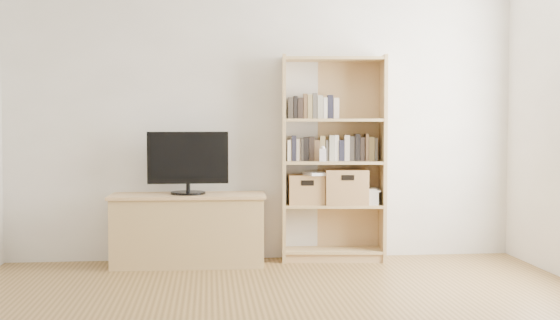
{
  "coord_description": "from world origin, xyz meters",
  "views": [
    {
      "loc": [
        -0.49,
        -3.71,
        1.21
      ],
      "look_at": [
        0.08,
        1.9,
        0.91
      ],
      "focal_mm": 45.0,
      "sensor_mm": 36.0,
      "label": 1
    }
  ],
  "objects": [
    {
      "name": "laptop",
      "position": [
        0.52,
        2.34,
        0.77
      ],
      "size": [
        0.38,
        0.3,
        0.03
      ],
      "primitive_type": "cube",
      "rotation": [
        0.0,
        0.0,
        0.24
      ],
      "color": "silver",
      "rests_on": "basket_left"
    },
    {
      "name": "books_row_mid",
      "position": [
        0.6,
        2.36,
        0.99
      ],
      "size": [
        0.84,
        0.28,
        0.22
      ],
      "primitive_type": "cube",
      "rotation": [
        0.0,
        0.0,
        -0.14
      ],
      "color": "silver",
      "rests_on": "bookshelf"
    },
    {
      "name": "books_row_upper",
      "position": [
        0.4,
        2.38,
        1.35
      ],
      "size": [
        0.42,
        0.19,
        0.21
      ],
      "primitive_type": "cube",
      "rotation": [
        0.0,
        0.0,
        -0.1
      ],
      "color": "silver",
      "rests_on": "bookshelf"
    },
    {
      "name": "television",
      "position": [
        -0.66,
        2.26,
        0.87
      ],
      "size": [
        0.68,
        0.06,
        0.53
      ],
      "primitive_type": "cube",
      "rotation": [
        0.0,
        0.0,
        0.01
      ],
      "color": "black",
      "rests_on": "tv_stand"
    },
    {
      "name": "baby_monitor",
      "position": [
        0.49,
        2.25,
        0.93
      ],
      "size": [
        0.06,
        0.05,
        0.11
      ],
      "primitive_type": "cube",
      "rotation": [
        0.0,
        0.0,
        -0.17
      ],
      "color": "white",
      "rests_on": "bookshelf"
    },
    {
      "name": "basket_right",
      "position": [
        0.71,
        2.33,
        0.65
      ],
      "size": [
        0.39,
        0.33,
        0.3
      ],
      "primitive_type": "cube",
      "rotation": [
        0.0,
        0.0,
        -0.09
      ],
      "color": "olive",
      "rests_on": "bookshelf"
    },
    {
      "name": "tv_stand",
      "position": [
        -0.66,
        2.26,
        0.29
      ],
      "size": [
        1.28,
        0.51,
        0.58
      ],
      "primitive_type": "cube",
      "rotation": [
        0.0,
        0.0,
        -0.03
      ],
      "color": "tan",
      "rests_on": "floor"
    },
    {
      "name": "back_wall",
      "position": [
        0.0,
        2.5,
        1.3
      ],
      "size": [
        4.5,
        0.02,
        2.6
      ],
      "primitive_type": "cube",
      "color": "beige",
      "rests_on": "floor"
    },
    {
      "name": "bookshelf",
      "position": [
        0.6,
        2.34,
        0.9
      ],
      "size": [
        0.92,
        0.4,
        1.79
      ],
      "primitive_type": "cube",
      "rotation": [
        0.0,
        0.0,
        -0.1
      ],
      "color": "tan",
      "rests_on": "floor"
    },
    {
      "name": "front_wall",
      "position": [
        0.0,
        -2.5,
        1.3
      ],
      "size": [
        4.5,
        0.02,
        2.6
      ],
      "primitive_type": "cube",
      "color": "beige",
      "rests_on": "floor"
    },
    {
      "name": "magazine_stack",
      "position": [
        0.91,
        2.31,
        0.56
      ],
      "size": [
        0.23,
        0.28,
        0.12
      ],
      "primitive_type": "cube",
      "rotation": [
        0.0,
        0.0,
        -0.23
      ],
      "color": "beige",
      "rests_on": "bookshelf"
    },
    {
      "name": "basket_left",
      "position": [
        0.36,
        2.36,
        0.63
      ],
      "size": [
        0.32,
        0.27,
        0.26
      ],
      "primitive_type": "cube",
      "rotation": [
        0.0,
        0.0,
        -0.05
      ],
      "color": "olive",
      "rests_on": "bookshelf"
    }
  ]
}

